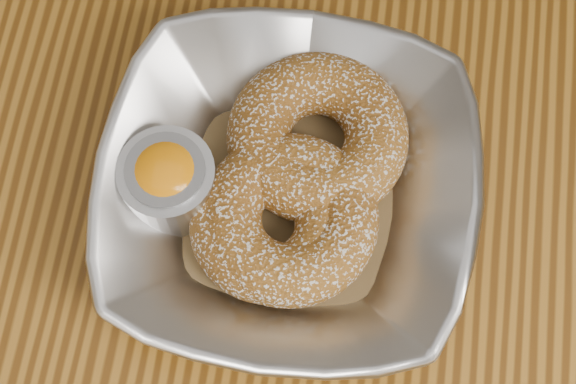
# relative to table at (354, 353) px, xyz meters

# --- Properties ---
(table) EXTENTS (1.20, 0.80, 0.75)m
(table) POSITION_rel_table_xyz_m (0.00, 0.00, 0.00)
(table) COLOR brown
(table) RESTS_ON ground_plane
(serving_bowl) EXTENTS (0.22, 0.22, 0.05)m
(serving_bowl) POSITION_rel_table_xyz_m (-0.06, 0.06, 0.13)
(serving_bowl) COLOR #BABDC2
(serving_bowl) RESTS_ON table
(parchment) EXTENTS (0.20, 0.20, 0.00)m
(parchment) POSITION_rel_table_xyz_m (-0.06, 0.06, 0.11)
(parchment) COLOR brown
(parchment) RESTS_ON table
(donut_back) EXTENTS (0.13, 0.13, 0.04)m
(donut_back) POSITION_rel_table_xyz_m (-0.04, 0.10, 0.13)
(donut_back) COLOR brown
(donut_back) RESTS_ON parchment
(donut_front) EXTENTS (0.13, 0.13, 0.04)m
(donut_front) POSITION_rel_table_xyz_m (-0.05, 0.05, 0.13)
(donut_front) COLOR brown
(donut_front) RESTS_ON parchment
(donut_extra) EXTENTS (0.12, 0.12, 0.03)m
(donut_extra) POSITION_rel_table_xyz_m (-0.06, 0.04, 0.13)
(donut_extra) COLOR brown
(donut_extra) RESTS_ON parchment
(ramekin) EXTENTS (0.06, 0.06, 0.05)m
(ramekin) POSITION_rel_table_xyz_m (-0.13, 0.06, 0.13)
(ramekin) COLOR #BABDC2
(ramekin) RESTS_ON table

